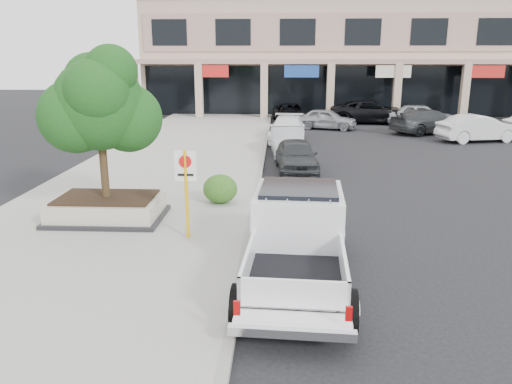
{
  "coord_description": "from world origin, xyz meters",
  "views": [
    {
      "loc": [
        -0.73,
        -11.57,
        4.72
      ],
      "look_at": [
        -1.37,
        1.5,
        1.14
      ],
      "focal_mm": 35.0,
      "sensor_mm": 36.0,
      "label": 1
    }
  ],
  "objects_px": {
    "curb_car_d": "(291,113)",
    "pickup_truck": "(297,242)",
    "curb_car_c": "(287,129)",
    "lot_car_c": "(429,121)",
    "curb_car_a": "(296,156)",
    "lot_car_b": "(479,128)",
    "planter_tree": "(106,105)",
    "planter": "(107,208)",
    "curb_car_b": "(287,142)",
    "lot_car_d": "(371,112)",
    "lot_car_e": "(421,115)",
    "lot_car_a": "(327,119)",
    "no_parking_sign": "(186,182)"
  },
  "relations": [
    {
      "from": "curb_car_c",
      "to": "lot_car_a",
      "type": "xyz_separation_m",
      "value": [
        2.65,
        5.01,
        -0.02
      ]
    },
    {
      "from": "lot_car_c",
      "to": "lot_car_d",
      "type": "bearing_deg",
      "value": 5.97
    },
    {
      "from": "curb_car_d",
      "to": "pickup_truck",
      "type": "bearing_deg",
      "value": -95.58
    },
    {
      "from": "curb_car_a",
      "to": "lot_car_d",
      "type": "xyz_separation_m",
      "value": [
        5.85,
        16.01,
        0.13
      ]
    },
    {
      "from": "planter",
      "to": "no_parking_sign",
      "type": "bearing_deg",
      "value": -28.36
    },
    {
      "from": "pickup_truck",
      "to": "lot_car_a",
      "type": "distance_m",
      "value": 23.58
    },
    {
      "from": "curb_car_a",
      "to": "curb_car_d",
      "type": "relative_size",
      "value": 0.82
    },
    {
      "from": "planter",
      "to": "pickup_truck",
      "type": "height_order",
      "value": "pickup_truck"
    },
    {
      "from": "lot_car_b",
      "to": "curb_car_b",
      "type": "bearing_deg",
      "value": 99.71
    },
    {
      "from": "planter_tree",
      "to": "lot_car_c",
      "type": "relative_size",
      "value": 0.77
    },
    {
      "from": "no_parking_sign",
      "to": "curb_car_a",
      "type": "height_order",
      "value": "no_parking_sign"
    },
    {
      "from": "pickup_truck",
      "to": "lot_car_d",
      "type": "bearing_deg",
      "value": 80.22
    },
    {
      "from": "planter",
      "to": "curb_car_c",
      "type": "bearing_deg",
      "value": 70.04
    },
    {
      "from": "pickup_truck",
      "to": "lot_car_b",
      "type": "distance_m",
      "value": 21.75
    },
    {
      "from": "no_parking_sign",
      "to": "lot_car_e",
      "type": "xyz_separation_m",
      "value": [
        12.1,
        23.05,
        -0.87
      ]
    },
    {
      "from": "curb_car_c",
      "to": "lot_car_d",
      "type": "relative_size",
      "value": 0.82
    },
    {
      "from": "curb_car_a",
      "to": "lot_car_b",
      "type": "xyz_separation_m",
      "value": [
        10.53,
        8.2,
        0.07
      ]
    },
    {
      "from": "curb_car_b",
      "to": "curb_car_c",
      "type": "relative_size",
      "value": 0.86
    },
    {
      "from": "curb_car_c",
      "to": "lot_car_a",
      "type": "distance_m",
      "value": 5.67
    },
    {
      "from": "lot_car_b",
      "to": "lot_car_c",
      "type": "relative_size",
      "value": 0.89
    },
    {
      "from": "planter_tree",
      "to": "curb_car_b",
      "type": "relative_size",
      "value": 0.97
    },
    {
      "from": "planter",
      "to": "lot_car_e",
      "type": "bearing_deg",
      "value": 55.83
    },
    {
      "from": "planter_tree",
      "to": "lot_car_b",
      "type": "height_order",
      "value": "planter_tree"
    },
    {
      "from": "planter_tree",
      "to": "curb_car_d",
      "type": "relative_size",
      "value": 0.82
    },
    {
      "from": "planter_tree",
      "to": "lot_car_e",
      "type": "distance_m",
      "value": 26.1
    },
    {
      "from": "lot_car_b",
      "to": "planter",
      "type": "bearing_deg",
      "value": 119.44
    },
    {
      "from": "curb_car_b",
      "to": "lot_car_a",
      "type": "relative_size",
      "value": 1.04
    },
    {
      "from": "curb_car_d",
      "to": "lot_car_a",
      "type": "height_order",
      "value": "curb_car_d"
    },
    {
      "from": "curb_car_a",
      "to": "curb_car_c",
      "type": "xyz_separation_m",
      "value": [
        -0.28,
        7.76,
        0.01
      ]
    },
    {
      "from": "curb_car_c",
      "to": "lot_car_d",
      "type": "distance_m",
      "value": 10.29
    },
    {
      "from": "planter",
      "to": "pickup_truck",
      "type": "bearing_deg",
      "value": -34.23
    },
    {
      "from": "curb_car_b",
      "to": "no_parking_sign",
      "type": "bearing_deg",
      "value": -107.25
    },
    {
      "from": "lot_car_b",
      "to": "lot_car_e",
      "type": "xyz_separation_m",
      "value": [
        -1.49,
        6.43,
        0.01
      ]
    },
    {
      "from": "planter",
      "to": "lot_car_b",
      "type": "bearing_deg",
      "value": 43.24
    },
    {
      "from": "planter_tree",
      "to": "lot_car_d",
      "type": "xyz_separation_m",
      "value": [
        11.37,
        22.88,
        -2.6
      ]
    },
    {
      "from": "lot_car_b",
      "to": "lot_car_d",
      "type": "height_order",
      "value": "lot_car_d"
    },
    {
      "from": "curb_car_a",
      "to": "lot_car_e",
      "type": "distance_m",
      "value": 17.2
    },
    {
      "from": "curb_car_b",
      "to": "curb_car_c",
      "type": "height_order",
      "value": "curb_car_c"
    },
    {
      "from": "curb_car_d",
      "to": "lot_car_d",
      "type": "xyz_separation_m",
      "value": [
        5.8,
        -0.01,
        0.14
      ]
    },
    {
      "from": "planter",
      "to": "curb_car_b",
      "type": "relative_size",
      "value": 0.77
    },
    {
      "from": "pickup_truck",
      "to": "no_parking_sign",
      "type": "bearing_deg",
      "value": 144.08
    },
    {
      "from": "planter_tree",
      "to": "curb_car_d",
      "type": "xyz_separation_m",
      "value": [
        5.57,
        22.88,
        -2.73
      ]
    },
    {
      "from": "curb_car_c",
      "to": "lot_car_c",
      "type": "height_order",
      "value": "lot_car_c"
    },
    {
      "from": "curb_car_a",
      "to": "curb_car_b",
      "type": "distance_m",
      "value": 3.49
    },
    {
      "from": "lot_car_a",
      "to": "curb_car_b",
      "type": "bearing_deg",
      "value": -179.4
    },
    {
      "from": "curb_car_b",
      "to": "lot_car_b",
      "type": "relative_size",
      "value": 0.9
    },
    {
      "from": "lot_car_a",
      "to": "lot_car_c",
      "type": "height_order",
      "value": "lot_car_c"
    },
    {
      "from": "planter",
      "to": "planter_tree",
      "type": "relative_size",
      "value": 0.8
    },
    {
      "from": "planter_tree",
      "to": "pickup_truck",
      "type": "distance_m",
      "value": 6.91
    },
    {
      "from": "pickup_truck",
      "to": "curb_car_a",
      "type": "relative_size",
      "value": 1.48
    }
  ]
}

